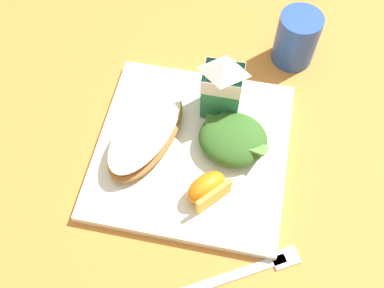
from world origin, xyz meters
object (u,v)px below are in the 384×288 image
object	(u,v)px
white_plate	(192,150)
milk_carton	(222,86)
cheesy_pizza_bread	(147,131)
drinking_blue_cup	(296,39)
orange_wedge_front	(207,189)
metal_fork	(244,272)
green_salad_pile	(233,139)

from	to	relation	value
white_plate	milk_carton	bearing A→B (deg)	68.88
cheesy_pizza_bread	milk_carton	size ratio (longest dim) A/B	1.69
milk_carton	drinking_blue_cup	distance (m)	0.18
orange_wedge_front	metal_fork	distance (m)	0.12
drinking_blue_cup	milk_carton	bearing A→B (deg)	-125.90
orange_wedge_front	white_plate	bearing A→B (deg)	116.62
white_plate	drinking_blue_cup	distance (m)	0.26
white_plate	green_salad_pile	world-z (taller)	green_salad_pile
cheesy_pizza_bread	white_plate	bearing A→B (deg)	-3.16
white_plate	cheesy_pizza_bread	distance (m)	0.07
cheesy_pizza_bread	metal_fork	distance (m)	0.24
green_salad_pile	milk_carton	size ratio (longest dim) A/B	0.93
drinking_blue_cup	white_plate	bearing A→B (deg)	-121.17
white_plate	milk_carton	xyz separation A→B (m)	(0.03, 0.08, 0.07)
white_plate	orange_wedge_front	size ratio (longest dim) A/B	4.08
cheesy_pizza_bread	metal_fork	bearing A→B (deg)	-44.50
green_salad_pile	drinking_blue_cup	xyz separation A→B (m)	(0.07, 0.20, 0.01)
cheesy_pizza_bread	orange_wedge_front	bearing A→B (deg)	-35.53
cheesy_pizza_bread	drinking_blue_cup	size ratio (longest dim) A/B	2.03
drinking_blue_cup	orange_wedge_front	bearing A→B (deg)	-108.52
milk_carton	green_salad_pile	bearing A→B (deg)	-65.59
cheesy_pizza_bread	drinking_blue_cup	distance (m)	0.29
milk_carton	orange_wedge_front	size ratio (longest dim) A/B	1.60
orange_wedge_front	drinking_blue_cup	xyz separation A→B (m)	(0.10, 0.29, 0.01)
white_plate	drinking_blue_cup	bearing A→B (deg)	58.83
milk_carton	drinking_blue_cup	world-z (taller)	milk_carton
green_salad_pile	white_plate	bearing A→B (deg)	-165.75
green_salad_pile	drinking_blue_cup	bearing A→B (deg)	69.98
cheesy_pizza_bread	orange_wedge_front	distance (m)	0.13
white_plate	orange_wedge_front	distance (m)	0.08
cheesy_pizza_bread	orange_wedge_front	world-z (taller)	orange_wedge_front
milk_carton	drinking_blue_cup	bearing A→B (deg)	54.10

